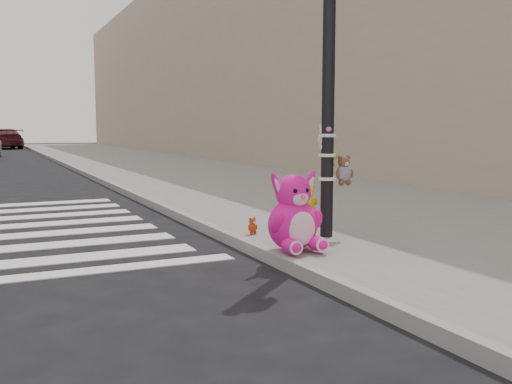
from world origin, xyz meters
name	(u,v)px	position (x,y,z in m)	size (l,w,h in m)	color
ground	(174,316)	(0.00, 0.00, 0.00)	(120.00, 120.00, 0.00)	black
sidewalk_near	(240,181)	(5.00, 10.00, 0.07)	(7.00, 80.00, 0.14)	slate
curb_edge	(115,187)	(1.55, 10.00, 0.07)	(0.12, 80.00, 0.15)	gray
bld_near	(262,54)	(10.50, 20.00, 5.00)	(5.00, 60.00, 10.00)	tan
signal_pole	(328,108)	(2.62, 1.82, 1.79)	(0.68, 0.50, 4.00)	black
pink_bunny	(294,218)	(1.80, 1.22, 0.52)	(0.65, 0.68, 0.93)	#FF159F
red_teddy	(252,226)	(1.80, 2.35, 0.25)	(0.15, 0.11, 0.22)	#B83712
car_maroon_near	(5,139)	(0.00, 43.23, 0.75)	(2.10, 5.17, 1.50)	#511720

